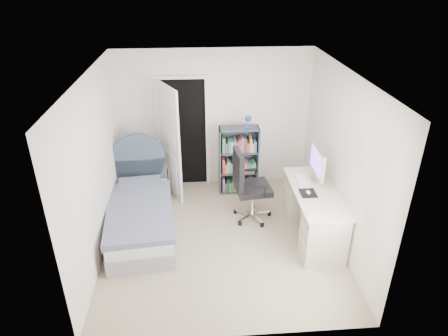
{
  "coord_description": "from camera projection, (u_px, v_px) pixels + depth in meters",
  "views": [
    {
      "loc": [
        -0.33,
        -4.9,
        3.72
      ],
      "look_at": [
        0.06,
        0.21,
        1.09
      ],
      "focal_mm": 32.0,
      "sensor_mm": 36.0,
      "label": 1
    }
  ],
  "objects": [
    {
      "name": "desk",
      "position": [
        313.0,
        211.0,
        5.97
      ],
      "size": [
        0.63,
        1.58,
        1.3
      ],
      "color": "beige",
      "rests_on": "ground"
    },
    {
      "name": "bed",
      "position": [
        141.0,
        213.0,
        6.17
      ],
      "size": [
        1.14,
        2.1,
        1.24
      ],
      "color": "gray",
      "rests_on": "ground"
    },
    {
      "name": "office_chair",
      "position": [
        247.0,
        183.0,
        6.25
      ],
      "size": [
        0.64,
        0.65,
        1.21
      ],
      "color": "silver",
      "rests_on": "ground"
    },
    {
      "name": "floor_lamp",
      "position": [
        175.0,
        161.0,
        7.25
      ],
      "size": [
        0.18,
        0.18,
        1.29
      ],
      "color": "silver",
      "rests_on": "ground"
    },
    {
      "name": "bookcase",
      "position": [
        239.0,
        163.0,
        7.09
      ],
      "size": [
        0.69,
        0.29,
        1.46
      ],
      "color": "#38434D",
      "rests_on": "ground"
    },
    {
      "name": "nightstand",
      "position": [
        158.0,
        168.0,
        7.21
      ],
      "size": [
        0.44,
        0.44,
        0.64
      ],
      "color": "tan",
      "rests_on": "ground"
    },
    {
      "name": "room_shell",
      "position": [
        221.0,
        165.0,
        5.5
      ],
      "size": [
        3.5,
        3.7,
        2.6
      ],
      "color": "gray",
      "rests_on": "ground"
    },
    {
      "name": "door",
      "position": [
        175.0,
        138.0,
        6.91
      ],
      "size": [
        0.92,
        0.76,
        2.06
      ],
      "color": "black",
      "rests_on": "ground"
    }
  ]
}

